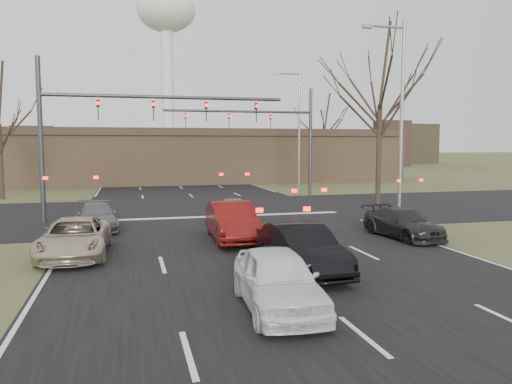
% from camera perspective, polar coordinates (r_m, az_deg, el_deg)
% --- Properties ---
extents(ground, '(360.00, 360.00, 0.00)m').
position_cam_1_polar(ground, '(14.12, 4.76, -10.35)').
color(ground, '#3F4625').
rests_on(ground, ground).
extents(road_main, '(14.00, 300.00, 0.02)m').
position_cam_1_polar(road_main, '(73.06, -10.91, 2.43)').
color(road_main, black).
rests_on(road_main, ground).
extents(road_cross, '(200.00, 14.00, 0.02)m').
position_cam_1_polar(road_cross, '(28.44, -5.23, -2.25)').
color(road_cross, black).
rests_on(road_cross, ground).
extents(building, '(42.40, 10.40, 5.30)m').
position_cam_1_polar(building, '(51.24, -7.18, 4.17)').
color(building, '#876348').
rests_on(building, ground).
extents(water_tower, '(15.00, 15.00, 44.50)m').
position_cam_1_polar(water_tower, '(136.93, -10.20, 18.81)').
color(water_tower, silver).
rests_on(water_tower, ground).
extents(mast_arm_near, '(12.12, 0.24, 8.00)m').
position_cam_1_polar(mast_arm_near, '(25.85, -16.23, 8.01)').
color(mast_arm_near, '#383A3D').
rests_on(mast_arm_near, ground).
extents(mast_arm_far, '(11.12, 0.24, 8.00)m').
position_cam_1_polar(mast_arm_far, '(37.39, 2.17, 7.31)').
color(mast_arm_far, '#383A3D').
rests_on(mast_arm_far, ground).
extents(streetlight_right_near, '(2.34, 0.25, 10.00)m').
position_cam_1_polar(streetlight_right_near, '(26.47, 15.99, 9.07)').
color(streetlight_right_near, gray).
rests_on(streetlight_right_near, ground).
extents(streetlight_right_far, '(2.34, 0.25, 10.00)m').
position_cam_1_polar(streetlight_right_far, '(42.18, 4.73, 7.87)').
color(streetlight_right_far, gray).
rests_on(streetlight_right_far, ground).
extents(tree_right_near, '(6.90, 6.90, 11.50)m').
position_cam_1_polar(tree_right_near, '(33.10, 14.09, 14.13)').
color(tree_right_near, black).
rests_on(tree_right_near, ground).
extents(tree_right_far, '(5.40, 5.40, 9.00)m').
position_cam_1_polar(tree_right_far, '(51.73, 7.82, 8.93)').
color(tree_right_far, black).
rests_on(tree_right_far, ground).
extents(car_silver_suv, '(2.33, 4.80, 1.32)m').
position_cam_1_polar(car_silver_suv, '(18.21, -19.99, -4.93)').
color(car_silver_suv, '#BCB198').
rests_on(car_silver_suv, ground).
extents(car_white_sedan, '(1.90, 4.26, 1.42)m').
position_cam_1_polar(car_white_sedan, '(11.80, 2.50, -9.96)').
color(car_white_sedan, white).
rests_on(car_white_sedan, ground).
extents(car_black_hatch, '(1.75, 4.45, 1.44)m').
position_cam_1_polar(car_black_hatch, '(15.06, 5.27, -6.52)').
color(car_black_hatch, black).
rests_on(car_black_hatch, ground).
extents(car_charcoal_sedan, '(2.11, 4.29, 1.20)m').
position_cam_1_polar(car_charcoal_sedan, '(21.41, 16.45, -3.45)').
color(car_charcoal_sedan, black).
rests_on(car_charcoal_sedan, ground).
extents(car_grey_ahead, '(2.14, 4.28, 1.20)m').
position_cam_1_polar(car_grey_ahead, '(23.60, -17.77, -2.67)').
color(car_grey_ahead, slate).
rests_on(car_grey_ahead, ground).
extents(car_red_ahead, '(1.75, 4.69, 1.53)m').
position_cam_1_polar(car_red_ahead, '(19.98, -2.75, -3.38)').
color(car_red_ahead, '#60100D').
rests_on(car_red_ahead, ground).
extents(car_silver_ahead, '(1.82, 3.80, 1.25)m').
position_cam_1_polar(car_silver_ahead, '(24.44, -2.54, -2.07)').
color(car_silver_ahead, '#9F9681').
rests_on(car_silver_ahead, ground).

